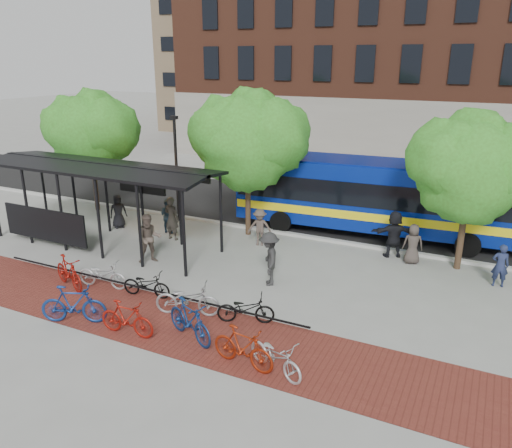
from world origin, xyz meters
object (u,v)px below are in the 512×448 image
at_px(tree_a, 92,129).
at_px(bike_1, 69,272).
at_px(bike_7, 190,320).
at_px(tree_c, 474,165).
at_px(bike_9, 243,347).
at_px(pedestrian_0, 118,211).
at_px(pedestrian_2, 168,215).
at_px(pedestrian_9, 269,259).
at_px(pedestrian_7, 500,265).
at_px(tree_b, 250,137).
at_px(bike_10, 276,356).
at_px(bike_5, 127,318).
at_px(lamp_post_left, 176,166).
at_px(bus, 376,193).
at_px(bike_6, 187,299).
at_px(bike_2, 102,274).
at_px(pedestrian_6, 413,244).
at_px(pedestrian_1, 172,218).
at_px(pedestrian_5, 394,234).
at_px(pedestrian_8, 149,238).
at_px(bus_shelter, 98,176).
at_px(pedestrian_3, 260,227).
at_px(bike_4, 146,284).
at_px(bike_8, 246,309).

xyz_separation_m(tree_a, bike_1, (5.75, -7.77, -3.66)).
bearing_deg(tree_a, bike_7, -37.59).
height_order(tree_c, bike_9, tree_c).
height_order(tree_c, pedestrian_0, tree_c).
bearing_deg(pedestrian_2, pedestrian_9, 156.63).
height_order(tree_c, pedestrian_7, tree_c).
bearing_deg(bike_9, bike_1, 86.55).
xyz_separation_m(tree_a, tree_b, (9.00, 0.00, 0.22)).
bearing_deg(bike_10, tree_b, 52.62).
bearing_deg(bike_5, bike_1, 63.60).
xyz_separation_m(lamp_post_left, bike_1, (0.85, -8.02, -2.17)).
distance_m(bus, pedestrian_0, 11.99).
xyz_separation_m(bus, bike_6, (-3.46, -10.10, -1.40)).
bearing_deg(bike_2, tree_a, 34.35).
relative_size(bike_5, pedestrian_6, 1.12).
relative_size(tree_a, bike_1, 3.23).
height_order(bus, pedestrian_1, bus).
relative_size(tree_a, pedestrian_0, 3.84).
relative_size(tree_c, pedestrian_5, 3.08).
relative_size(tree_c, bike_6, 2.87).
height_order(pedestrian_0, pedestrian_2, pedestrian_2).
relative_size(pedestrian_7, pedestrian_8, 0.80).
bearing_deg(bike_6, bike_9, -138.76).
distance_m(bike_6, pedestrian_6, 9.26).
distance_m(bus_shelter, bike_2, 5.23).
distance_m(lamp_post_left, pedestrian_3, 5.60).
xyz_separation_m(bike_4, pedestrian_1, (-2.46, 5.04, 0.52)).
distance_m(tree_a, pedestrian_9, 13.18).
bearing_deg(tree_b, lamp_post_left, 176.50).
height_order(bike_1, pedestrian_7, pedestrian_7).
xyz_separation_m(lamp_post_left, bus, (9.15, 2.22, -0.80)).
xyz_separation_m(bike_2, bike_6, (3.78, -0.36, 0.05)).
distance_m(tree_a, pedestrian_3, 10.61).
height_order(bike_9, pedestrian_9, pedestrian_9).
xyz_separation_m(bike_6, bike_8, (1.86, 0.36, -0.08)).
bearing_deg(tree_c, bike_2, -146.96).
xyz_separation_m(tree_b, bike_1, (-3.25, -7.77, -3.88)).
bearing_deg(bike_1, bike_2, -44.41).
bearing_deg(bike_9, pedestrian_8, 62.42).
bearing_deg(bike_5, bike_6, -31.07).
bearing_deg(tree_a, tree_b, 0.00).
distance_m(tree_b, pedestrian_0, 7.32).
relative_size(bike_6, pedestrian_6, 1.29).
height_order(bike_2, bike_10, bike_2).
distance_m(bike_6, pedestrian_7, 10.92).
bearing_deg(pedestrian_6, tree_b, -18.34).
bearing_deg(bus_shelter, pedestrian_7, 9.99).
relative_size(bus_shelter, bus, 0.84).
relative_size(bus, bike_1, 6.62).
bearing_deg(bike_2, pedestrian_8, -10.51).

